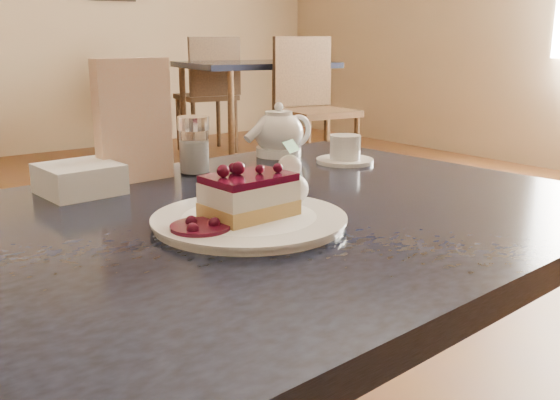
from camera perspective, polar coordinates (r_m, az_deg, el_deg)
main_table at (r=0.93m, az=-4.68°, el=-6.21°), size 1.24×0.87×0.74m
dessert_plate at (r=0.86m, az=-2.83°, el=-1.90°), size 0.26×0.26×0.01m
cheesecake_slice at (r=0.86m, az=-2.86°, el=0.37°), size 0.12×0.09×0.06m
whipped_cream at (r=0.92m, az=0.88°, el=1.04°), size 0.06×0.06×0.05m
berry_sauce at (r=0.81m, az=-7.27°, el=-2.47°), size 0.08×0.08×0.01m
tea_set at (r=1.35m, az=1.08°, el=5.72°), size 0.23×0.26×0.10m
menu_card at (r=1.14m, az=-13.25°, el=7.06°), size 0.14×0.04×0.22m
sugar_shaker at (r=1.20m, az=-7.87°, el=5.05°), size 0.06×0.06×0.11m
napkin_stack at (r=1.09m, az=-17.87°, el=1.86°), size 0.13×0.13×0.05m
bg_table_far_right at (r=5.07m, az=-2.22°, el=4.13°), size 1.22×1.98×1.32m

